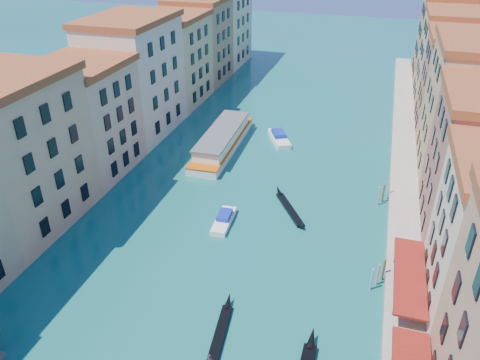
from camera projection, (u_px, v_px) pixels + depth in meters
The scene contains 9 objects.
left_bank_palazzos at pixel (117, 92), 79.13m from camera, with size 12.80×128.40×21.00m.
right_bank_palazzos at pixel (475, 129), 65.26m from camera, with size 12.80×128.40×21.00m.
quay at pixel (403, 179), 71.86m from camera, with size 4.00×140.00×1.00m, color #A39883.
mooring_poles_right at pixel (372, 356), 42.10m from camera, with size 1.44×54.24×3.20m.
vaporetto_far at pixel (222, 140), 81.79m from camera, with size 5.75×22.87×3.38m.
gondola_fore at pixel (219, 337), 45.13m from camera, with size 2.10×11.18×2.23m.
gondola_far at pixel (289, 208), 65.04m from camera, with size 6.61×9.72×1.56m.
motorboat_mid at pixel (224, 220), 62.24m from camera, with size 2.35×6.45×1.31m.
motorboat_far at pixel (279, 137), 84.80m from camera, with size 5.75×8.17×1.64m.
Camera 1 is at (16.06, -2.13, 35.92)m, focal length 35.00 mm.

